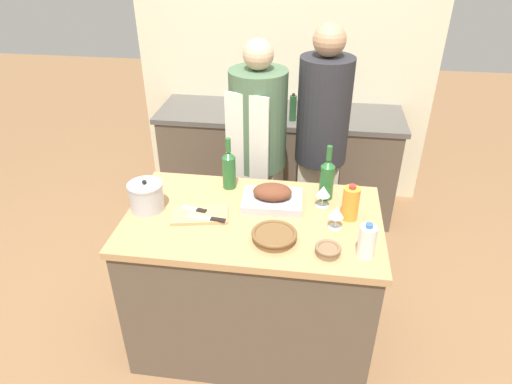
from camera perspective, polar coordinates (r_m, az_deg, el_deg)
ground_plane at (r=3.00m, az=-0.34°, el=-17.23°), size 12.00×12.00×0.00m
kitchen_island at (r=2.68m, az=-0.36°, el=-10.93°), size 1.35×0.80×0.89m
back_counter at (r=3.91m, az=2.83°, el=3.90°), size 1.97×0.60×0.89m
back_wall at (r=3.94m, az=3.67°, el=17.03°), size 2.47×0.10×2.55m
roasting_pan at (r=2.48m, az=2.05°, el=-0.64°), size 0.33×0.25×0.12m
wicker_basket at (r=2.23m, az=2.29°, el=-5.49°), size 0.22×0.22×0.05m
cutting_board at (r=2.42m, az=-7.03°, el=-2.88°), size 0.32×0.21×0.02m
stock_pot at (r=2.50m, az=-13.55°, el=-0.53°), size 0.19×0.19×0.18m
mixing_bowl at (r=2.17m, az=8.99°, el=-7.16°), size 0.12×0.12×0.05m
juice_jug at (r=2.40m, az=11.73°, el=-1.36°), size 0.09×0.09×0.20m
milk_jug at (r=2.16m, az=13.70°, el=-5.98°), size 0.08×0.08×0.18m
wine_bottle_green at (r=2.61m, az=-3.40°, el=2.96°), size 0.08×0.08×0.31m
wine_bottle_dark at (r=2.53m, az=8.87°, el=1.73°), size 0.08×0.08×0.32m
wine_glass_left at (r=2.31m, az=10.02°, el=-2.57°), size 0.08×0.08×0.12m
wine_glass_right at (r=2.47m, az=8.40°, el=0.03°), size 0.08×0.08×0.13m
knife_chef at (r=2.37m, az=-6.06°, el=-3.28°), size 0.21×0.05×0.01m
knife_paring at (r=2.45m, az=-7.63°, el=-2.15°), size 0.14×0.06×0.01m
condiment_bottle_tall at (r=3.54m, az=4.64°, el=10.42°), size 0.05×0.05×0.21m
condiment_bottle_short at (r=3.75m, az=7.82°, el=11.18°), size 0.06×0.06×0.18m
person_cook_aproned at (r=3.08m, az=0.23°, el=5.28°), size 0.38×0.41×1.62m
person_cook_guest at (r=3.09m, az=8.15°, el=6.20°), size 0.34×0.34×1.72m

